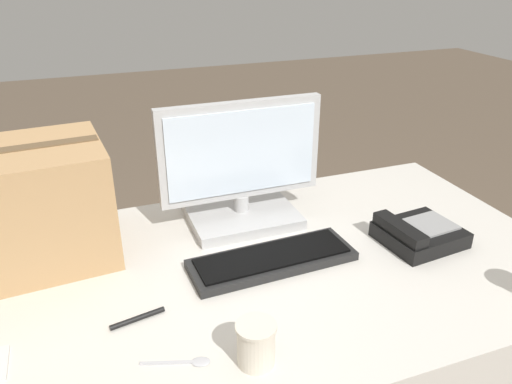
% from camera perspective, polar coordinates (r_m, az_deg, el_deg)
% --- Properties ---
extents(office_desk, '(1.80, 0.90, 0.74)m').
position_cam_1_polar(office_desk, '(1.52, -2.90, -20.75)').
color(office_desk, beige).
rests_on(office_desk, ground_plane).
extents(monitor, '(0.48, 0.26, 0.37)m').
position_cam_1_polar(monitor, '(1.45, -1.71, 1.96)').
color(monitor, '#B7B7B7').
rests_on(monitor, office_desk).
extents(keyboard, '(0.44, 0.16, 0.03)m').
position_cam_1_polar(keyboard, '(1.30, 1.95, -7.78)').
color(keyboard, black).
rests_on(keyboard, office_desk).
extents(desk_phone, '(0.23, 0.20, 0.07)m').
position_cam_1_polar(desk_phone, '(1.46, 18.01, -4.54)').
color(desk_phone, black).
rests_on(desk_phone, office_desk).
extents(paper_cup_left, '(0.08, 0.08, 0.09)m').
position_cam_1_polar(paper_cup_left, '(1.01, 0.00, -16.94)').
color(paper_cup_left, beige).
rests_on(paper_cup_left, office_desk).
extents(spoon, '(0.14, 0.06, 0.00)m').
position_cam_1_polar(spoon, '(1.05, -7.79, -18.70)').
color(spoon, '#B2B2B7').
rests_on(spoon, office_desk).
extents(cardboard_box, '(0.45, 0.34, 0.31)m').
position_cam_1_polar(cardboard_box, '(1.39, -25.43, -1.61)').
color(cardboard_box, tan).
rests_on(cardboard_box, office_desk).
extents(pen_marker, '(0.12, 0.04, 0.01)m').
position_cam_1_polar(pen_marker, '(1.16, -13.38, -13.86)').
color(pen_marker, black).
rests_on(pen_marker, office_desk).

